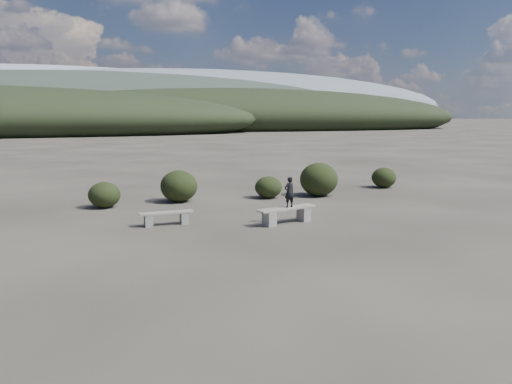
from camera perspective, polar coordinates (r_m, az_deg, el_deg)
name	(u,v)px	position (r m, az deg, el deg)	size (l,w,h in m)	color
ground	(299,263)	(11.31, 4.99, -8.10)	(1200.00, 1200.00, 0.00)	#2D2923
bench_left	(167,217)	(15.27, -10.19, -2.85)	(1.64, 0.41, 0.41)	slate
bench_right	(287,214)	(15.29, 3.55, -2.49)	(2.04, 0.93, 0.50)	slate
seated_person	(289,192)	(15.23, 3.82, 0.00)	(0.34, 0.22, 0.93)	black
shrub_a	(104,195)	(18.69, -16.95, -0.32)	(1.13, 1.13, 0.93)	black
shrub_b	(179,186)	(19.32, -8.80, 0.67)	(1.42, 1.42, 1.21)	black
shrub_c	(268,187)	(19.99, 1.43, 0.54)	(1.09, 1.09, 0.87)	black
shrub_d	(319,179)	(20.68, 7.19, 1.45)	(1.57, 1.57, 1.37)	black
shrub_e	(384,178)	(23.68, 14.41, 1.61)	(1.12, 1.12, 0.93)	black
mountain_ridges	(77,105)	(349.03, -19.81, 9.37)	(500.00, 400.00, 56.00)	black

